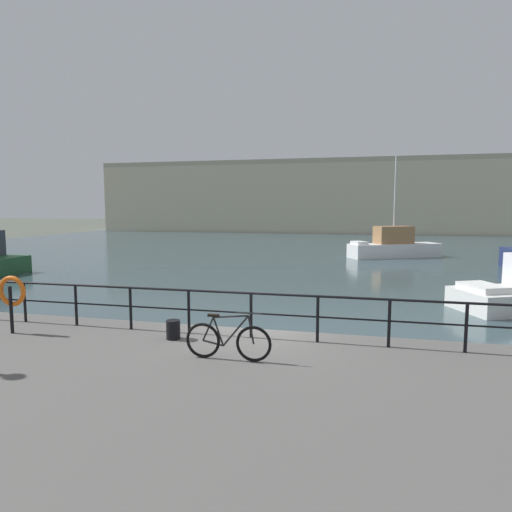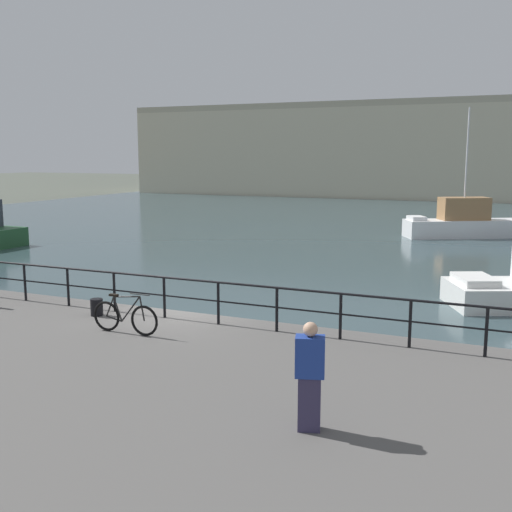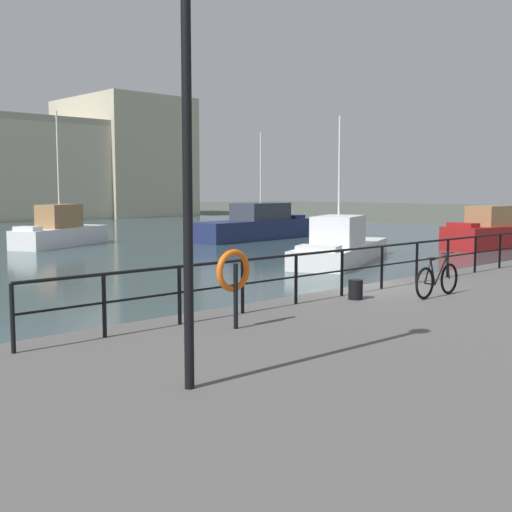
% 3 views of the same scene
% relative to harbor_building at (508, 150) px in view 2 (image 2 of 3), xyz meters
% --- Properties ---
extents(ground_plane, '(240.00, 240.00, 0.00)m').
position_rel_harbor_building_xyz_m(ground_plane, '(-6.23, -61.44, -5.53)').
color(ground_plane, '#4C5147').
extents(water_basin, '(80.00, 60.00, 0.01)m').
position_rel_harbor_building_xyz_m(water_basin, '(-6.23, -31.24, -5.52)').
color(water_basin, '#33474C').
rests_on(water_basin, ground_plane).
extents(harbor_building, '(76.56, 15.36, 14.30)m').
position_rel_harbor_building_xyz_m(harbor_building, '(0.00, 0.00, 0.00)').
color(harbor_building, '#C1B79E').
rests_on(harbor_building, ground_plane).
extents(moored_blue_motorboat, '(7.29, 5.08, 7.77)m').
position_rel_harbor_building_xyz_m(moored_blue_motorboat, '(-1.20, -35.99, -4.64)').
color(moored_blue_motorboat, white).
rests_on(moored_blue_motorboat, water_basin).
extents(quay_railing, '(18.62, 0.07, 1.08)m').
position_rel_harbor_building_xyz_m(quay_railing, '(-6.18, -62.19, -3.91)').
color(quay_railing, black).
rests_on(quay_railing, quay_promenade).
extents(parked_bicycle, '(1.77, 0.09, 0.98)m').
position_rel_harbor_building_xyz_m(parked_bicycle, '(-6.27, -63.78, -4.25)').
color(parked_bicycle, black).
rests_on(parked_bicycle, quay_promenade).
extents(mooring_bollard, '(0.32, 0.32, 0.44)m').
position_rel_harbor_building_xyz_m(mooring_bollard, '(-7.91, -62.73, -4.42)').
color(mooring_bollard, black).
rests_on(mooring_bollard, quay_promenade).
extents(standing_person, '(0.50, 0.40, 1.69)m').
position_rel_harbor_building_xyz_m(standing_person, '(-0.69, -66.90, -3.78)').
color(standing_person, '#332D4C').
rests_on(standing_person, quay_promenade).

